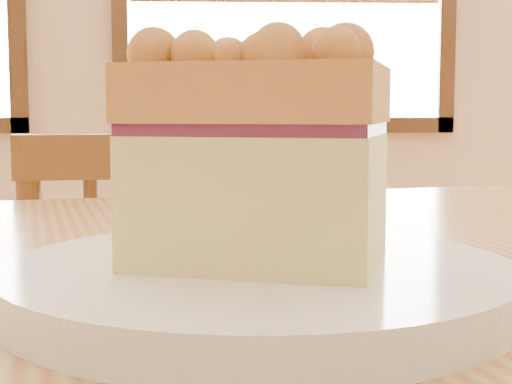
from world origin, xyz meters
TOP-DOWN VIEW (x-y plane):
  - plate at (-0.00, 0.25)m, footprint 0.24×0.24m
  - cake_slice at (-0.00, 0.25)m, footprint 0.13×0.11m

SIDE VIEW (x-z plane):
  - plate at x=0.00m, z-range 0.75..0.77m
  - cake_slice at x=0.00m, z-range 0.77..0.88m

